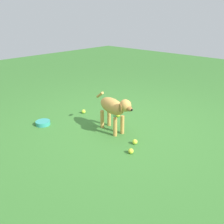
{
  "coord_description": "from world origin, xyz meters",
  "views": [
    {
      "loc": [
        -2.06,
        2.49,
        1.59
      ],
      "look_at": [
        0.1,
        0.15,
        0.29
      ],
      "focal_mm": 38.95,
      "sensor_mm": 36.0,
      "label": 1
    }
  ],
  "objects": [
    {
      "name": "tennis_ball_4",
      "position": [
        -0.39,
        0.25,
        0.03
      ],
      "size": [
        0.07,
        0.07,
        0.07
      ],
      "primitive_type": "sphere",
      "color": "#CFE238",
      "rests_on": "ground"
    },
    {
      "name": "tennis_ball_0",
      "position": [
        -0.49,
        0.46,
        0.03
      ],
      "size": [
        0.07,
        0.07,
        0.07
      ],
      "primitive_type": "sphere",
      "color": "#CBD336",
      "rests_on": "ground"
    },
    {
      "name": "tennis_ball_3",
      "position": [
        0.7,
        -0.73,
        0.03
      ],
      "size": [
        0.07,
        0.07,
        0.07
      ],
      "primitive_type": "sphere",
      "color": "#CCDA3E",
      "rests_on": "ground"
    },
    {
      "name": "ground",
      "position": [
        0.0,
        0.0,
        0.0
      ],
      "size": [
        14.0,
        14.0,
        0.0
      ],
      "primitive_type": "plane",
      "color": "#38722D"
    },
    {
      "name": "water_bowl",
      "position": [
        1.01,
        0.73,
        0.03
      ],
      "size": [
        0.22,
        0.22,
        0.06
      ],
      "primitive_type": "cylinder",
      "color": "teal",
      "rests_on": "ground"
    },
    {
      "name": "dog",
      "position": [
        0.06,
        0.16,
        0.37
      ],
      "size": [
        0.82,
        0.3,
        0.56
      ],
      "rotation": [
        0.0,
        0.0,
        2.94
      ],
      "color": "#C69347",
      "rests_on": "ground"
    },
    {
      "name": "tennis_ball_1",
      "position": [
        0.9,
        0.01,
        0.03
      ],
      "size": [
        0.07,
        0.07,
        0.07
      ],
      "primitive_type": "sphere",
      "color": "#CFE33A",
      "rests_on": "ground"
    },
    {
      "name": "tennis_ball_2",
      "position": [
        0.37,
        -0.27,
        0.03
      ],
      "size": [
        0.07,
        0.07,
        0.07
      ],
      "primitive_type": "sphere",
      "color": "#D1E031",
      "rests_on": "ground"
    }
  ]
}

